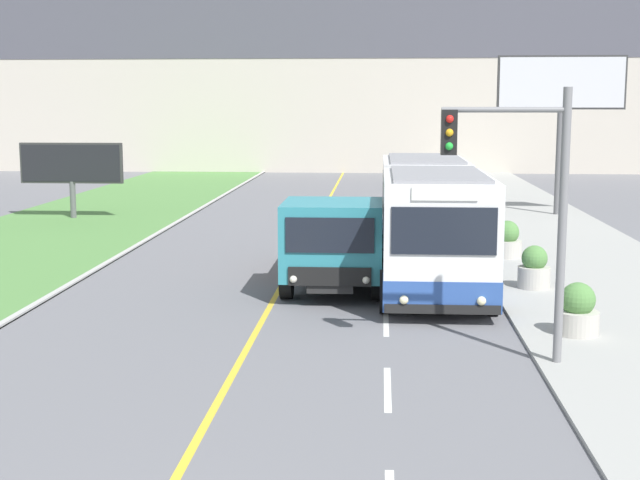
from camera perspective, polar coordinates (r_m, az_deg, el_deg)
name	(u,v)px	position (r m, az deg, el deg)	size (l,w,h in m)	color
apartment_block_background	(346,13)	(66.34, 1.68, 14.30)	(80.00, 8.04, 22.45)	beige
city_bus	(429,220)	(24.85, 7.01, 1.30)	(2.71, 11.50, 3.14)	white
dump_truck	(335,243)	(22.94, 0.94, -0.20)	(2.55, 6.90, 2.39)	black
traffic_light_mast	(524,189)	(16.36, 12.90, 3.18)	(2.28, 0.32, 5.07)	slate
billboard_large	(561,90)	(39.28, 15.18, 9.25)	(5.34, 0.24, 6.78)	#59595B
billboard_small	(71,165)	(38.66, -15.62, 4.64)	(4.33, 0.24, 3.17)	#59595B
planter_round_near	(577,311)	(19.06, 16.15, -4.42)	(0.89, 0.89, 1.08)	#B7B2A8
planter_round_second	(534,269)	(23.50, 13.54, -1.82)	(0.82, 0.82, 1.11)	#B7B2A8
planter_round_third	(507,241)	(28.02, 11.88, -0.07)	(0.92, 0.92, 1.14)	#B7B2A8
planter_round_far	(488,221)	(32.58, 10.72, 1.21)	(0.93, 0.93, 1.18)	#B7B2A8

